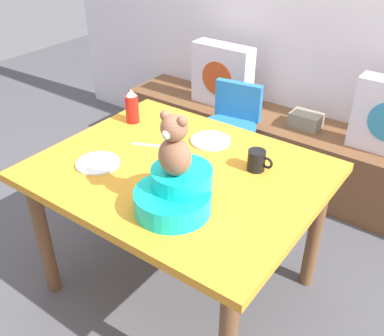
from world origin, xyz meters
The scene contains 13 objects.
ground_plane centered at (0.00, 0.00, 0.00)m, with size 8.00×8.00×0.00m, color #4C4C51.
window_bench centered at (0.00, 1.25, 0.23)m, with size 2.60×0.44×0.46m, color brown.
pillow_floral_left centered at (-0.56, 1.23, 0.68)m, with size 0.44×0.15×0.44m.
book_stack centered at (0.09, 1.25, 0.51)m, with size 0.20×0.14×0.10m, color gray.
dining_table centered at (0.00, 0.00, 0.64)m, with size 1.25×1.01×0.74m.
highchair centered at (-0.23, 0.82, 0.52)m, with size 0.36×0.49×0.79m.
infant_seat_teal centered at (0.17, -0.24, 0.81)m, with size 0.30×0.33×0.16m.
teddy_bear centered at (0.17, -0.24, 1.02)m, with size 0.13×0.12×0.25m.
ketchup_bottle centered at (-0.49, 0.23, 0.83)m, with size 0.07×0.07×0.18m.
coffee_mug centered at (0.29, 0.19, 0.79)m, with size 0.12×0.08×0.09m.
dinner_plate_near centered at (-0.32, -0.19, 0.75)m, with size 0.20×0.20×0.01m, color white.
dinner_plate_far centered at (-0.02, 0.29, 0.75)m, with size 0.20×0.20×0.01m, color white.
table_fork centered at (-0.25, 0.08, 0.74)m, with size 0.02×0.17×0.01m, color silver.
Camera 1 is at (1.03, -1.32, 1.80)m, focal length 41.31 mm.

